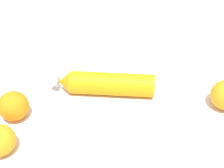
{
  "coord_description": "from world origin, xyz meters",
  "views": [
    {
      "loc": [
        -0.23,
        0.53,
        0.51
      ],
      "look_at": [
        0.05,
        0.04,
        0.03
      ],
      "focal_mm": 42.58,
      "sensor_mm": 36.0,
      "label": 1
    }
  ],
  "objects": [
    {
      "name": "orange_2",
      "position": [
        0.22,
        0.24,
        0.04
      ],
      "size": [
        0.08,
        0.08,
        0.08
      ],
      "primitive_type": "sphere",
      "color": "orange",
      "rests_on": "ground_plane"
    },
    {
      "name": "water_bottle",
      "position": [
        0.07,
        0.04,
        0.03
      ],
      "size": [
        0.28,
        0.17,
        0.06
      ],
      "rotation": [
        0.0,
        0.0,
        0.43
      ],
      "color": "orange",
      "rests_on": "ground_plane"
    },
    {
      "name": "ground_plane",
      "position": [
        0.0,
        0.0,
        0.0
      ],
      "size": [
        2.4,
        2.4,
        0.0
      ],
      "primitive_type": "plane",
      "color": "silver"
    }
  ]
}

